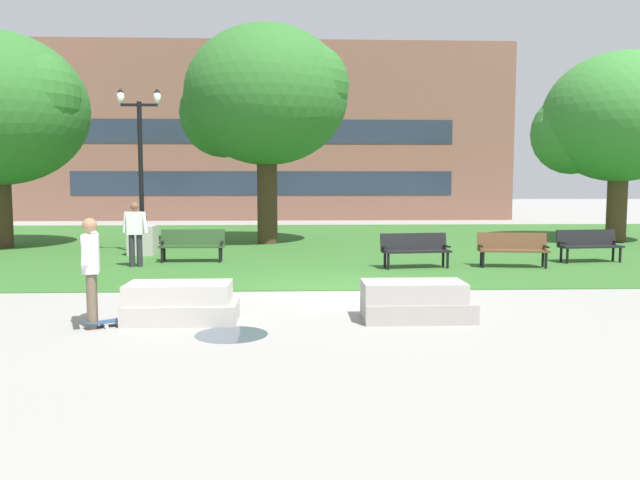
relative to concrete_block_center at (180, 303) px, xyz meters
name	(u,v)px	position (x,y,z in m)	size (l,w,h in m)	color
ground_plane	(342,291)	(2.83, 2.75, -0.31)	(140.00, 140.00, 0.00)	gray
grass_lawn	(321,244)	(2.83, 12.75, -0.30)	(40.00, 20.00, 0.02)	#336628
concrete_block_center	(180,303)	(0.00, 0.00, 0.00)	(1.80, 0.90, 0.64)	#B2ADA3
concrete_block_left	(415,301)	(3.83, -0.02, 0.00)	(1.80, 0.90, 0.64)	#9E9991
person_skateboarder	(91,266)	(-1.30, -0.34, 0.66)	(0.33, 1.30, 1.71)	brown
skateboard	(118,320)	(-0.95, -0.22, -0.22)	(0.94, 0.76, 0.14)	#2D4C75
puddle	(231,334)	(0.91, -0.90, -0.30)	(1.08, 1.08, 0.01)	#47515B
park_bench_near_left	(589,244)	(10.12, 7.08, 0.23)	(1.85, 0.74, 0.90)	black
park_bench_near_right	(192,243)	(-1.04, 7.60, 0.23)	(1.80, 0.54, 0.90)	#284723
park_bench_far_left	(415,248)	(5.01, 6.09, 0.23)	(1.85, 0.76, 0.90)	black
park_bench_far_right	(513,247)	(7.62, 6.14, 0.23)	(1.86, 0.78, 0.90)	brown
lamp_post_center	(142,221)	(-2.86, 9.39, 0.74)	(1.32, 0.80, 5.08)	#ADA89E
tree_near_right	(618,119)	(13.95, 13.08, 4.30)	(5.94, 5.65, 7.06)	#4C3823
tree_far_left	(264,98)	(0.78, 12.85, 4.98)	(6.17, 5.87, 7.85)	#42301E
person_bystander_near_lawn	(135,231)	(-2.37, 6.57, 0.68)	(0.68, 0.27, 1.71)	#28282D
building_facade_distant	(263,132)	(0.00, 27.25, 4.92)	(29.73, 1.03, 10.47)	brown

